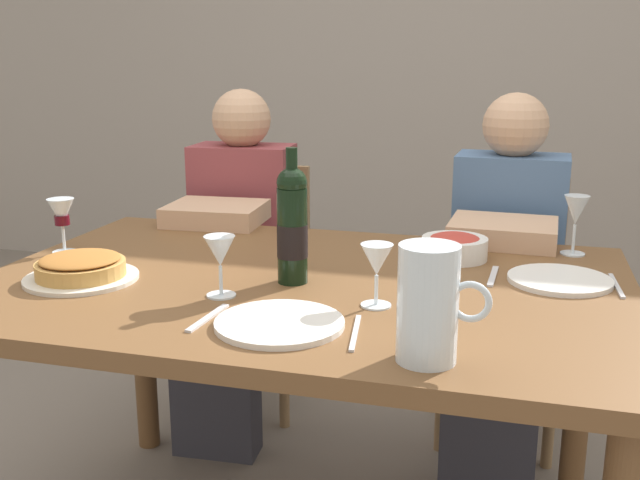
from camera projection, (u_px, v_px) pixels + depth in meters
back_wall at (438, 30)px, 3.89m from camera, size 8.00×0.10×2.80m
dining_table at (303, 317)px, 1.73m from camera, size 1.50×1.00×0.76m
wine_bottle at (292, 225)px, 1.65m from camera, size 0.07×0.07×0.31m
water_pitcher at (428, 311)px, 1.23m from camera, size 0.16×0.10×0.20m
baked_tart at (81, 269)px, 1.69m from camera, size 0.26×0.26×0.06m
salad_bowl at (455, 246)px, 1.87m from camera, size 0.17×0.17×0.07m
wine_glass_left_diner at (62, 215)px, 1.91m from camera, size 0.07×0.07×0.15m
wine_glass_right_diner at (220, 254)px, 1.56m from camera, size 0.07×0.07×0.13m
wine_glass_centre at (576, 213)px, 1.89m from camera, size 0.06×0.06×0.16m
wine_glass_spare at (377, 263)px, 1.50m from camera, size 0.07×0.07×0.13m
dinner_plate_left_setting at (560, 280)px, 1.68m from camera, size 0.24×0.24×0.01m
dinner_plate_right_setting at (280, 323)px, 1.41m from camera, size 0.25×0.25×0.01m
fork_left_setting at (493, 276)px, 1.72m from camera, size 0.02×0.16×0.00m
knife_left_setting at (616, 286)px, 1.65m from camera, size 0.02×0.18×0.00m
knife_right_setting at (355, 333)px, 1.37m from camera, size 0.04×0.18×0.00m
spoon_right_setting at (208, 318)px, 1.45m from camera, size 0.03×0.16×0.00m
chair_left at (256, 268)px, 2.73m from camera, size 0.42×0.42×0.87m
diner_left at (234, 254)px, 2.47m from camera, size 0.35×0.52×1.16m
chair_right at (506, 289)px, 2.48m from camera, size 0.42×0.42×0.87m
diner_right at (504, 275)px, 2.23m from camera, size 0.35×0.51×1.16m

